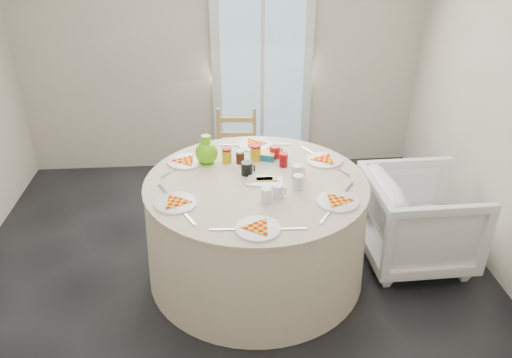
{
  "coord_description": "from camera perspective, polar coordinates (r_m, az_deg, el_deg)",
  "views": [
    {
      "loc": [
        -0.04,
        -2.91,
        2.46
      ],
      "look_at": [
        0.2,
        0.14,
        0.8
      ],
      "focal_mm": 35.0,
      "sensor_mm": 36.0,
      "label": 1
    }
  ],
  "objects": [
    {
      "name": "wall_back",
      "position": [
        5.05,
        -4.03,
        15.13
      ],
      "size": [
        4.0,
        0.02,
        2.6
      ],
      "primitive_type": "cube",
      "color": "#BCB5A3",
      "rests_on": "floor"
    },
    {
      "name": "armchair",
      "position": [
        4.02,
        18.1,
        -4.1
      ],
      "size": [
        0.75,
        0.8,
        0.8
      ],
      "primitive_type": "imported",
      "rotation": [
        0.0,
        0.0,
        1.6
      ],
      "color": "white",
      "rests_on": "floor"
    },
    {
      "name": "floor",
      "position": [
        3.81,
        -2.9,
        -11.75
      ],
      "size": [
        4.0,
        4.0,
        0.0
      ],
      "primitive_type": "plane",
      "color": "black",
      "rests_on": "ground"
    },
    {
      "name": "mugs_glasses",
      "position": [
        3.47,
        2.04,
        0.1
      ],
      "size": [
        0.81,
        0.81,
        0.12
      ],
      "primitive_type": null,
      "rotation": [
        0.0,
        0.0,
        -0.35
      ],
      "color": "#ADADAD",
      "rests_on": "table"
    },
    {
      "name": "glass_door",
      "position": [
        5.08,
        0.69,
        12.37
      ],
      "size": [
        1.0,
        0.08,
        2.1
      ],
      "primitive_type": "cube",
      "color": "silver",
      "rests_on": "floor"
    },
    {
      "name": "table",
      "position": [
        3.7,
        -0.0,
        -5.79
      ],
      "size": [
        1.62,
        1.62,
        0.82
      ],
      "primitive_type": "cylinder",
      "color": "beige",
      "rests_on": "floor"
    },
    {
      "name": "jar_cluster",
      "position": [
        3.7,
        -0.27,
        2.19
      ],
      "size": [
        0.52,
        0.35,
        0.14
      ],
      "primitive_type": null,
      "rotation": [
        0.0,
        0.0,
        -0.25
      ],
      "color": "#A97B1D",
      "rests_on": "table"
    },
    {
      "name": "green_pitcher",
      "position": [
        3.72,
        -5.68,
        3.01
      ],
      "size": [
        0.18,
        0.18,
        0.22
      ],
      "primitive_type": null,
      "rotation": [
        0.0,
        0.0,
        0.1
      ],
      "color": "#67C911",
      "rests_on": "table"
    },
    {
      "name": "cheese_platter",
      "position": [
        3.48,
        1.0,
        -0.54
      ],
      "size": [
        0.28,
        0.21,
        0.03
      ],
      "primitive_type": null,
      "rotation": [
        0.0,
        0.0,
        -0.22
      ],
      "color": "white",
      "rests_on": "table"
    },
    {
      "name": "wooden_chair",
      "position": [
        4.6,
        -2.24,
        2.86
      ],
      "size": [
        0.41,
        0.4,
        0.87
      ],
      "primitive_type": null,
      "rotation": [
        0.0,
        0.0,
        -0.07
      ],
      "color": "tan",
      "rests_on": "floor"
    },
    {
      "name": "butter_tub",
      "position": [
        3.8,
        1.11,
        2.34
      ],
      "size": [
        0.17,
        0.14,
        0.06
      ],
      "primitive_type": "cube",
      "rotation": [
        0.0,
        0.0,
        -0.33
      ],
      "color": "#0E6286",
      "rests_on": "table"
    },
    {
      "name": "place_settings",
      "position": [
        3.49,
        -0.0,
        -0.43
      ],
      "size": [
        1.56,
        1.56,
        0.03
      ],
      "primitive_type": null,
      "rotation": [
        0.0,
        0.0,
        -0.06
      ],
      "color": "white",
      "rests_on": "table"
    }
  ]
}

